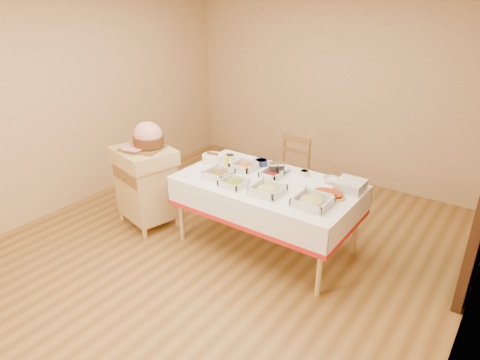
% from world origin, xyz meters
% --- Properties ---
extents(room_shell, '(5.00, 5.00, 5.00)m').
position_xyz_m(room_shell, '(0.00, 0.00, 1.30)').
color(room_shell, olive).
rests_on(room_shell, ground).
extents(dining_table, '(1.82, 1.02, 0.76)m').
position_xyz_m(dining_table, '(0.30, 0.30, 0.60)').
color(dining_table, tan).
rests_on(dining_table, ground).
extents(butcher_cart, '(0.76, 0.68, 0.92)m').
position_xyz_m(butcher_cart, '(-1.09, -0.07, 0.52)').
color(butcher_cart, tan).
rests_on(butcher_cart, ground).
extents(dining_chair, '(0.44, 0.42, 0.92)m').
position_xyz_m(dining_chair, '(0.06, 1.20, 0.48)').
color(dining_chair, brown).
rests_on(dining_chair, ground).
extents(ham_on_board, '(0.46, 0.44, 0.31)m').
position_xyz_m(ham_on_board, '(-1.05, -0.03, 1.05)').
color(ham_on_board, brown).
rests_on(ham_on_board, butcher_cart).
extents(serving_dish_a, '(0.26, 0.25, 0.11)m').
position_xyz_m(serving_dish_a, '(-0.17, 0.10, 0.80)').
color(serving_dish_a, silver).
rests_on(serving_dish_a, dining_table).
extents(serving_dish_b, '(0.24, 0.24, 0.10)m').
position_xyz_m(serving_dish_b, '(0.09, 0.02, 0.79)').
color(serving_dish_b, silver).
rests_on(serving_dish_b, dining_table).
extents(serving_dish_c, '(0.29, 0.29, 0.12)m').
position_xyz_m(serving_dish_c, '(0.45, 0.07, 0.80)').
color(serving_dish_c, silver).
rests_on(serving_dish_c, dining_table).
extents(serving_dish_d, '(0.31, 0.31, 0.12)m').
position_xyz_m(serving_dish_d, '(0.90, 0.10, 0.80)').
color(serving_dish_d, silver).
rests_on(serving_dish_d, dining_table).
extents(serving_dish_e, '(0.25, 0.24, 0.12)m').
position_xyz_m(serving_dish_e, '(-0.07, 0.42, 0.80)').
color(serving_dish_e, silver).
rests_on(serving_dish_e, dining_table).
extents(serving_dish_f, '(0.21, 0.20, 0.10)m').
position_xyz_m(serving_dish_f, '(0.28, 0.41, 0.79)').
color(serving_dish_f, silver).
rests_on(serving_dish_f, dining_table).
extents(small_bowl_left, '(0.12, 0.12, 0.06)m').
position_xyz_m(small_bowl_left, '(-0.37, 0.56, 0.79)').
color(small_bowl_left, silver).
rests_on(small_bowl_left, dining_table).
extents(small_bowl_mid, '(0.14, 0.14, 0.06)m').
position_xyz_m(small_bowl_mid, '(0.01, 0.63, 0.79)').
color(small_bowl_mid, navy).
rests_on(small_bowl_mid, dining_table).
extents(small_bowl_right, '(0.10, 0.10, 0.05)m').
position_xyz_m(small_bowl_right, '(0.53, 0.66, 0.79)').
color(small_bowl_right, silver).
rests_on(small_bowl_right, dining_table).
extents(bowl_white_imported, '(0.16, 0.16, 0.04)m').
position_xyz_m(bowl_white_imported, '(0.29, 0.61, 0.78)').
color(bowl_white_imported, silver).
rests_on(bowl_white_imported, dining_table).
extents(bowl_small_imported, '(0.17, 0.17, 0.05)m').
position_xyz_m(bowl_small_imported, '(0.83, 0.66, 0.78)').
color(bowl_small_imported, silver).
rests_on(bowl_small_imported, dining_table).
extents(preserve_jar_left, '(0.10, 0.10, 0.13)m').
position_xyz_m(preserve_jar_left, '(0.26, 0.49, 0.82)').
color(preserve_jar_left, silver).
rests_on(preserve_jar_left, dining_table).
extents(preserve_jar_right, '(0.10, 0.10, 0.13)m').
position_xyz_m(preserve_jar_right, '(0.31, 0.53, 0.82)').
color(preserve_jar_right, silver).
rests_on(preserve_jar_right, dining_table).
extents(mustard_bottle, '(0.06, 0.06, 0.17)m').
position_xyz_m(mustard_bottle, '(-0.23, 0.31, 0.84)').
color(mustard_bottle, yellow).
rests_on(mustard_bottle, dining_table).
extents(bread_basket, '(0.23, 0.23, 0.10)m').
position_xyz_m(bread_basket, '(-0.48, 0.40, 0.80)').
color(bread_basket, white).
rests_on(bread_basket, dining_table).
extents(plate_stack, '(0.26, 0.26, 0.09)m').
position_xyz_m(plate_stack, '(1.05, 0.60, 0.81)').
color(plate_stack, silver).
rests_on(plate_stack, dining_table).
extents(brass_platter, '(0.31, 0.23, 0.04)m').
position_xyz_m(brass_platter, '(0.94, 0.35, 0.78)').
color(brass_platter, gold).
rests_on(brass_platter, dining_table).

